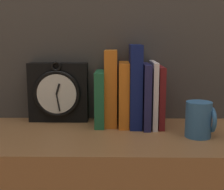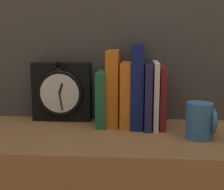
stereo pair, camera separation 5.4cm
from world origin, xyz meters
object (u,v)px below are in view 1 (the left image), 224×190
Objects in this scene: book_slot0_green at (100,98)px; book_slot2_orange at (124,94)px; book_slot4_navy at (146,95)px; mug at (200,119)px; book_slot3_navy at (135,86)px; book_slot1_orange at (111,88)px; book_slot6_maroon at (159,96)px; book_slot5_white at (153,94)px; clock at (58,92)px.

book_slot0_green is 0.86× the size of book_slot2_orange.
book_slot4_navy is 1.95× the size of mug.
book_slot4_navy is at bearing -4.56° from book_slot0_green.
book_slot1_orange is at bearing 171.01° from book_slot3_navy.
book_slot3_navy is 0.08m from book_slot6_maroon.
book_slot0_green is 0.67× the size of book_slot3_navy.
book_slot5_white is at bearing -4.19° from book_slot3_navy.
book_slot2_orange reaches higher than book_slot6_maroon.
clock is 0.31m from book_slot5_white.
mug is (0.17, -0.12, -0.08)m from book_slot3_navy.
book_slot1_orange is 0.13m from book_slot5_white.
book_slot4_navy is (0.07, -0.01, -0.00)m from book_slot2_orange.
book_slot6_maroon is (0.04, 0.01, -0.00)m from book_slot4_navy.
book_slot4_navy is at bearing -173.84° from book_slot5_white.
book_slot1_orange reaches higher than book_slot5_white.
book_slot5_white is 2.02× the size of mug.
book_slot3_navy is (0.25, -0.04, 0.03)m from clock.
book_slot2_orange is 1.02× the size of book_slot4_navy.
mug is (0.14, -0.12, -0.05)m from book_slot4_navy.
book_slot4_navy is at bearing -8.59° from book_slot2_orange.
book_slot1_orange is 0.93× the size of book_slot3_navy.
book_slot5_white reaches higher than mug.
book_slot1_orange reaches higher than book_slot0_green.
book_slot6_maroon is (0.33, -0.04, -0.00)m from clock.
clock is 1.03× the size of book_slot4_navy.
book_slot0_green is (0.14, -0.04, -0.01)m from clock.
book_slot4_navy is at bearing 140.38° from mug.
clock is at bearing 169.78° from book_slot2_orange.
book_slot1_orange is at bearing -9.90° from clock.
mug is at bearing -51.70° from book_slot6_maroon.
book_slot1_orange is 0.11m from book_slot4_navy.
book_slot2_orange is at bearing 148.77° from mug.
book_slot1_orange reaches higher than book_slot2_orange.
book_slot5_white is at bearing 6.16° from book_slot4_navy.
clock reaches higher than book_slot6_maroon.
book_slot0_green is 0.72× the size of book_slot1_orange.
book_slot2_orange reaches higher than mug.
book_slot2_orange is 0.07m from book_slot4_navy.
book_slot3_navy is at bearing -2.51° from book_slot0_green.
book_slot4_navy is 0.04m from book_slot6_maroon.
clock is at bearing 170.17° from book_slot4_navy.
book_slot6_maroon is (0.19, -0.01, 0.01)m from book_slot0_green.
book_slot3_navy is 2.53× the size of mug.
clock is 1.18× the size of book_slot0_green.
book_slot4_navy is 0.97× the size of book_slot5_white.
book_slot6_maroon is at bearing -4.61° from book_slot1_orange.
book_slot5_white is at bearing -169.29° from book_slot6_maroon.
book_slot5_white reaches higher than book_slot6_maroon.
mug is (0.42, -0.17, -0.05)m from clock.
book_slot6_maroon is (0.08, -0.00, -0.03)m from book_slot3_navy.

